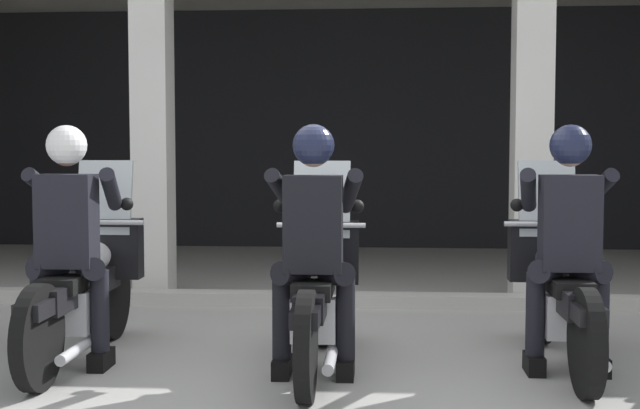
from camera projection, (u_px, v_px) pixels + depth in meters
ground_plane at (341, 286)px, 8.90m from camera, size 80.00×80.00×0.00m
station_building at (349, 79)px, 10.61m from camera, size 11.95×4.76×3.56m
kerb_strip at (336, 300)px, 7.80m from camera, size 11.45×0.24×0.12m
motorcycle_left at (85, 285)px, 5.87m from camera, size 0.62×2.04×1.35m
police_officer_left at (69, 225)px, 5.56m from camera, size 0.63×0.61×1.58m
motorcycle_center at (317, 291)px, 5.65m from camera, size 0.62×2.04×1.35m
police_officer_center at (314, 228)px, 5.34m from camera, size 0.63×0.61×1.58m
motorcycle_right at (558, 289)px, 5.74m from camera, size 0.62×2.04×1.35m
police_officer_right at (568, 227)px, 5.42m from camera, size 0.63×0.61×1.58m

